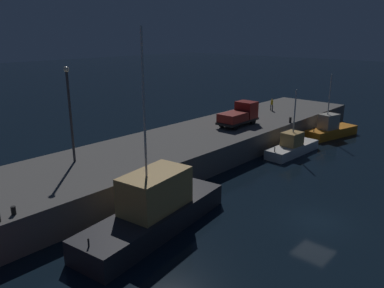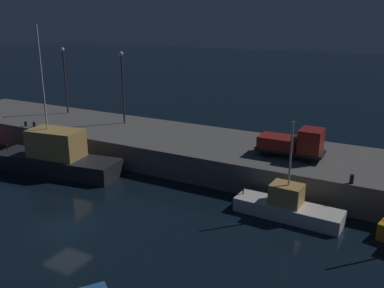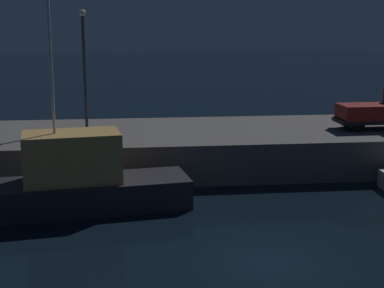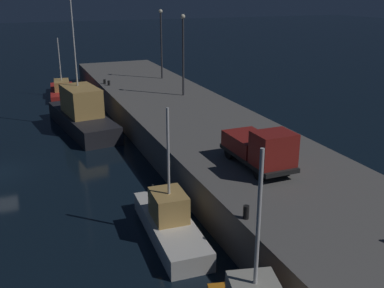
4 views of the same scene
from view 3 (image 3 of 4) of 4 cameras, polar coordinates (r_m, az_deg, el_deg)
The scene contains 5 objects.
ground_plane at distance 23.36m, azimuth 7.56°, elevation -11.70°, with size 320.00×320.00×0.00m, color black.
pier_quay at distance 37.78m, azimuth 1.89°, elevation -0.35°, with size 64.07×10.00×2.44m.
fishing_boat_white at distance 29.45m, azimuth -11.99°, elevation -3.74°, with size 12.36×4.94×13.05m.
lamp_post_east at distance 38.32m, azimuth -10.73°, elevation 8.31°, with size 0.44×0.44×7.72m.
utility_truck at distance 39.62m, azimuth 18.53°, elevation 3.20°, with size 5.52×2.27×2.57m.
Camera 3 is at (-5.35, -20.70, 9.42)m, focal length 53.32 mm.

